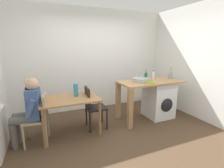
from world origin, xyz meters
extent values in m
plane|color=#4C3826|center=(0.00, 0.00, 0.00)|extent=(5.46, 5.46, 0.00)
cube|color=white|center=(0.00, 1.75, 1.35)|extent=(4.60, 0.10, 2.70)
cube|color=white|center=(2.15, 0.00, 1.35)|extent=(0.10, 3.80, 2.70)
cube|color=white|center=(-2.02, 0.30, 0.35)|extent=(0.10, 0.80, 0.70)
cube|color=#9E7042|center=(-0.86, 0.45, 0.72)|extent=(1.10, 0.76, 0.03)
cylinder|color=brown|center=(-1.36, 0.12, 0.35)|extent=(0.05, 0.05, 0.71)
cylinder|color=brown|center=(-0.36, 0.12, 0.35)|extent=(0.05, 0.05, 0.71)
cylinder|color=brown|center=(-1.36, 0.78, 0.35)|extent=(0.05, 0.05, 0.71)
cylinder|color=brown|center=(-0.36, 0.78, 0.35)|extent=(0.05, 0.05, 0.71)
cube|color=gray|center=(-1.48, 0.35, 0.45)|extent=(0.45, 0.45, 0.04)
cube|color=gray|center=(-1.30, 0.33, 0.68)|extent=(0.09, 0.38, 0.45)
cylinder|color=gray|center=(-1.68, 0.20, 0.23)|extent=(0.04, 0.04, 0.45)
cylinder|color=gray|center=(-1.63, 0.55, 0.23)|extent=(0.04, 0.04, 0.45)
cylinder|color=gray|center=(-1.33, 0.15, 0.23)|extent=(0.04, 0.04, 0.45)
cylinder|color=gray|center=(-1.28, 0.51, 0.23)|extent=(0.04, 0.04, 0.45)
cube|color=black|center=(-0.31, 0.50, 0.45)|extent=(0.42, 0.42, 0.04)
cube|color=black|center=(-0.49, 0.51, 0.68)|extent=(0.06, 0.38, 0.45)
cylinder|color=black|center=(-0.12, 0.67, 0.23)|extent=(0.04, 0.04, 0.45)
cylinder|color=black|center=(-0.14, 0.31, 0.23)|extent=(0.04, 0.04, 0.45)
cylinder|color=black|center=(-0.48, 0.69, 0.23)|extent=(0.04, 0.04, 0.45)
cylinder|color=black|center=(-0.50, 0.33, 0.23)|extent=(0.04, 0.04, 0.45)
cylinder|color=#595651|center=(-1.83, 0.31, 0.23)|extent=(0.11, 0.11, 0.45)
cylinder|color=#595651|center=(-1.80, 0.49, 0.23)|extent=(0.11, 0.11, 0.45)
cylinder|color=#595651|center=(-1.67, 0.29, 0.50)|extent=(0.42, 0.19, 0.14)
cylinder|color=#595651|center=(-1.65, 0.47, 0.50)|extent=(0.42, 0.19, 0.14)
cube|color=#3F598C|center=(-1.48, 0.35, 0.75)|extent=(0.24, 0.36, 0.52)
cylinder|color=#3F598C|center=(-1.53, 0.15, 0.74)|extent=(0.20, 0.11, 0.31)
cylinder|color=#3F598C|center=(-1.47, 0.56, 0.74)|extent=(0.20, 0.11, 0.31)
sphere|color=tan|center=(-1.48, 0.35, 1.09)|extent=(0.21, 0.21, 0.21)
sphere|color=black|center=(-1.54, 0.36, 1.01)|extent=(0.12, 0.12, 0.12)
cube|color=tan|center=(1.02, 0.46, 0.90)|extent=(1.50, 0.68, 0.04)
cube|color=#A07749|center=(0.32, 0.17, 0.44)|extent=(0.10, 0.10, 0.88)
cube|color=#A07749|center=(0.32, 0.75, 0.44)|extent=(0.10, 0.10, 0.88)
cube|color=silver|center=(1.29, 0.46, 0.43)|extent=(0.60, 0.60, 0.86)
cylinder|color=black|center=(1.29, 0.16, 0.39)|extent=(0.32, 0.02, 0.32)
cube|color=#B2B2B7|center=(1.29, 0.16, 0.80)|extent=(0.54, 0.01, 0.08)
cylinder|color=#9EA0A5|center=(0.76, 0.46, 0.97)|extent=(0.38, 0.38, 0.09)
cylinder|color=#B2B2B7|center=(0.76, 0.64, 1.06)|extent=(0.02, 0.02, 0.28)
cylinder|color=#19592D|center=(1.00, 0.63, 1.00)|extent=(0.07, 0.07, 0.17)
cone|color=#19592D|center=(1.00, 0.63, 1.11)|extent=(0.07, 0.07, 0.05)
cylinder|color=#262626|center=(1.00, 0.63, 1.14)|extent=(0.03, 0.03, 0.02)
cylinder|color=silver|center=(1.13, 0.51, 1.01)|extent=(0.06, 0.06, 0.17)
cone|color=silver|center=(1.13, 0.51, 1.12)|extent=(0.06, 0.06, 0.05)
cylinder|color=#262626|center=(1.13, 0.51, 1.15)|extent=(0.03, 0.03, 0.02)
cylinder|color=#A8C63D|center=(0.87, 0.26, 0.95)|extent=(0.20, 0.20, 0.06)
cylinder|color=olive|center=(0.87, 0.26, 0.96)|extent=(0.16, 0.16, 0.03)
cylinder|color=gray|center=(1.65, 0.51, 0.99)|extent=(0.11, 0.11, 0.13)
cylinder|color=#99724C|center=(1.64, 0.52, 1.13)|extent=(0.01, 0.04, 0.18)
cylinder|color=#99724C|center=(1.67, 0.50, 1.13)|extent=(0.01, 0.05, 0.18)
cylinder|color=teal|center=(-0.71, 0.55, 0.87)|extent=(0.09, 0.09, 0.25)
cube|color=#B2B2B7|center=(0.97, 0.36, 0.92)|extent=(0.15, 0.06, 0.01)
cube|color=#262628|center=(0.97, 0.36, 0.92)|extent=(0.15, 0.06, 0.01)
camera|label=1|loc=(-1.33, -2.70, 1.71)|focal=26.89mm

